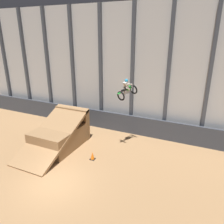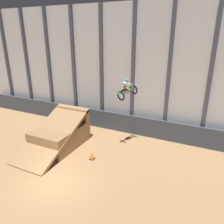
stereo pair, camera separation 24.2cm
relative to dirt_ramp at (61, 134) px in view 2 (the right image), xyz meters
The scene contains 6 objects.
ground_plane 5.06m from the dirt_ramp, 57.89° to the right, with size 60.00×60.00×0.00m, color #9E754C.
arena_back_wall 7.34m from the dirt_ramp, 62.66° to the left, with size 32.00×0.40×11.01m.
lower_barrier 5.16m from the dirt_ramp, 59.15° to the left, with size 31.36×0.20×1.72m.
dirt_ramp is the anchor object (origin of this frame).
rider_bike_solo 6.41m from the dirt_ramp, 22.89° to the left, with size 1.28×1.85×1.57m.
traffic_cone_near_ramp 3.56m from the dirt_ramp, 14.30° to the right, with size 0.36×0.36×0.58m.
Camera 2 is at (7.99, -8.39, 8.60)m, focal length 35.00 mm.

